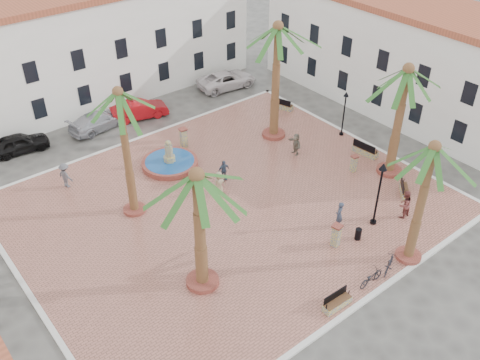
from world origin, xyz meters
The scene contains 36 objects.
ground centered at (0.00, 0.00, 0.00)m, with size 120.00×120.00×0.00m, color #56544F.
plaza centered at (0.00, 0.00, 0.07)m, with size 26.00×22.00×0.15m, color #A96656.
kerb_n centered at (0.00, 11.00, 0.08)m, with size 26.30×0.30×0.16m, color silver.
kerb_s centered at (0.00, -11.00, 0.08)m, with size 26.30×0.30×0.16m, color silver.
kerb_e centered at (13.00, 0.00, 0.08)m, with size 0.30×22.30×0.16m, color silver.
kerb_w centered at (-13.00, 0.00, 0.08)m, with size 0.30×22.30×0.16m, color silver.
building_north centered at (0.00, 19.99, 4.77)m, with size 30.40×7.40×9.50m.
building_east centered at (19.99, 2.00, 4.52)m, with size 7.40×26.40×9.00m.
fountain centered at (-0.48, 6.20, 0.43)m, with size 4.01×4.01×2.07m.
palm_nw centered at (-5.08, 3.17, 7.63)m, with size 4.66×4.66×8.64m.
palm_sw centered at (-5.36, -4.69, 6.33)m, with size 5.82×5.82×7.50m.
palm_s centered at (5.01, -10.40, 6.75)m, with size 4.81×4.81×7.75m.
palm_e centered at (11.15, -4.16, 6.99)m, with size 5.66×5.66×8.15m.
palm_ne centered at (8.16, 4.72, 7.90)m, with size 5.80×5.80×9.12m.
bench_s centered at (-0.91, -10.38, 0.40)m, with size 1.72×0.57×0.90m.
bench_se centered at (9.87, -6.42, 0.39)m, with size 1.51×1.47×0.85m.
bench_e centered at (11.61, -1.56, 0.45)m, with size 0.83×2.04×1.05m.
bench_ne centered at (11.77, 7.64, 0.43)m, with size 1.10×1.93×0.97m.
lamppost_s centered at (5.84, -7.17, 3.15)m, with size 0.48×0.48×4.43m.
lamppost_e centered at (12.40, 1.48, 2.65)m, with size 0.40×0.40×3.69m.
bollard_se centered at (2.47, -7.10, 0.93)m, with size 0.64×0.64×1.51m.
bollard_n centered at (1.75, 7.72, 0.96)m, with size 0.61×0.61×1.56m.
bollard_e centered at (9.22, -2.52, 0.80)m, with size 0.51×0.51×1.25m.
litter_bin centered at (3.95, -7.54, 0.52)m, with size 0.38×0.38×0.75m, color black.
cyclist_a centered at (3.89, -6.01, 1.05)m, with size 0.66×0.43×1.80m, color #30384A.
bicycle_a centered at (1.69, -10.40, 0.60)m, with size 0.60×1.71×0.90m, color black.
cyclist_b centered at (7.77, -7.88, 1.11)m, with size 0.93×0.73×1.92m, color brown.
bicycle_b centered at (3.22, -10.40, 0.65)m, with size 0.47×1.66×1.00m, color black.
pedestrian_fountain_a centered at (0.25, 1.26, 1.00)m, with size 0.83×0.54×1.69m, color #9C8966.
pedestrian_fountain_b centered at (1.44, 2.33, 0.93)m, with size 0.91×0.38×1.56m, color #39495F.
pedestrian_north centered at (-7.32, 8.34, 1.06)m, with size 1.17×0.67×1.81m, color #525358.
pedestrian_east centered at (7.63, 1.71, 0.99)m, with size 1.56×0.50×1.68m, color #716858.
car_black centered at (-8.11, 14.99, 0.73)m, with size 1.73×4.30×1.47m, color black.
car_red centered at (1.57, 14.04, 0.77)m, with size 1.62×4.66×1.53m, color #A80E14.
car_silver centered at (-1.89, 14.50, 0.72)m, with size 2.02×4.97×1.44m, color #B4B5BD.
car_white centered at (10.80, 14.18, 0.76)m, with size 2.53×5.49×1.53m, color silver.
Camera 1 is at (-16.58, -21.95, 21.37)m, focal length 40.00 mm.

